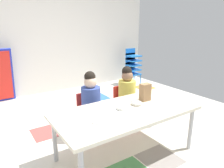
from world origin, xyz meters
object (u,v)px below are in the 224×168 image
object	(u,v)px
kid_chair_blue_stack	(132,64)
craft_table	(126,114)
seated_child_near_camera	(91,98)
donut_powdered_on_plate	(121,108)
seated_child_middle_seat	(127,90)
paper_plate_near_edge	(121,110)
paper_plate_center_table	(99,120)
donut_powdered_loose	(137,103)
paper_bag_brown	(145,92)

from	to	relation	value
kid_chair_blue_stack	craft_table	bearing A→B (deg)	-130.34
craft_table	seated_child_near_camera	bearing A→B (deg)	100.96
craft_table	donut_powdered_on_plate	size ratio (longest dim) A/B	15.81
kid_chair_blue_stack	seated_child_middle_seat	bearing A→B (deg)	-131.21
kid_chair_blue_stack	paper_plate_near_edge	distance (m)	3.22
kid_chair_blue_stack	paper_plate_near_edge	xyz separation A→B (m)	(-2.13, -2.41, 0.07)
seated_child_near_camera	paper_plate_center_table	bearing A→B (deg)	-111.13
seated_child_middle_seat	kid_chair_blue_stack	bearing A→B (deg)	48.79
craft_table	donut_powdered_on_plate	bearing A→B (deg)	150.31
seated_child_near_camera	kid_chair_blue_stack	xyz separation A→B (m)	(2.20, 1.81, -0.04)
seated_child_near_camera	donut_powdered_on_plate	world-z (taller)	seated_child_near_camera
seated_child_near_camera	paper_plate_near_edge	size ratio (longest dim) A/B	5.10
seated_child_near_camera	donut_powdered_loose	size ratio (longest dim) A/B	7.10
seated_child_near_camera	paper_bag_brown	xyz separation A→B (m)	(0.51, -0.52, 0.13)
paper_bag_brown	donut_powdered_loose	world-z (taller)	paper_bag_brown
paper_plate_near_edge	donut_powdered_loose	world-z (taller)	donut_powdered_loose
donut_powdered_on_plate	seated_child_middle_seat	bearing A→B (deg)	47.69
paper_plate_center_table	paper_plate_near_edge	bearing A→B (deg)	16.89
craft_table	donut_powdered_on_plate	xyz separation A→B (m)	(-0.06, 0.03, 0.07)
craft_table	paper_bag_brown	size ratio (longest dim) A/B	7.42
paper_plate_near_edge	seated_child_middle_seat	bearing A→B (deg)	47.69
donut_powdered_on_plate	paper_plate_center_table	bearing A→B (deg)	-163.11
paper_plate_near_edge	kid_chair_blue_stack	bearing A→B (deg)	48.52
kid_chair_blue_stack	paper_bag_brown	distance (m)	2.88
donut_powdered_loose	paper_bag_brown	bearing A→B (deg)	16.87
seated_child_middle_seat	paper_bag_brown	distance (m)	0.54
seated_child_near_camera	paper_plate_center_table	world-z (taller)	seated_child_near_camera
kid_chair_blue_stack	paper_plate_near_edge	size ratio (longest dim) A/B	5.11
craft_table	paper_plate_center_table	world-z (taller)	paper_plate_center_table
craft_table	paper_plate_near_edge	size ratio (longest dim) A/B	9.07
donut_powdered_on_plate	craft_table	bearing A→B (deg)	-29.69
seated_child_near_camera	donut_powdered_loose	distance (m)	0.66
craft_table	seated_child_near_camera	size ratio (longest dim) A/B	1.78
paper_bag_brown	paper_plate_center_table	world-z (taller)	paper_bag_brown
craft_table	kid_chair_blue_stack	world-z (taller)	kid_chair_blue_stack
paper_plate_center_table	donut_powdered_on_plate	distance (m)	0.35
paper_bag_brown	paper_plate_near_edge	distance (m)	0.46
paper_bag_brown	paper_plate_center_table	bearing A→B (deg)	-166.57
donut_powdered_on_plate	donut_powdered_loose	size ratio (longest dim) A/B	0.80
craft_table	seated_child_middle_seat	xyz separation A→B (m)	(0.49, 0.63, 0.02)
paper_plate_near_edge	paper_plate_center_table	distance (m)	0.35
paper_plate_near_edge	donut_powdered_loose	bearing A→B (deg)	6.06
seated_child_middle_seat	paper_plate_center_table	bearing A→B (deg)	-141.51
seated_child_near_camera	donut_powdered_loose	bearing A→B (deg)	-60.78
paper_plate_near_edge	paper_plate_center_table	xyz separation A→B (m)	(-0.34, -0.10, 0.00)
seated_child_near_camera	donut_powdered_on_plate	xyz separation A→B (m)	(0.07, -0.60, 0.05)
seated_child_middle_seat	donut_powdered_loose	bearing A→B (deg)	-116.96
craft_table	kid_chair_blue_stack	xyz separation A→B (m)	(2.07, 2.44, -0.01)
kid_chair_blue_stack	paper_plate_center_table	xyz separation A→B (m)	(-2.47, -2.51, 0.07)
seated_child_middle_seat	paper_plate_center_table	size ratio (longest dim) A/B	5.10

